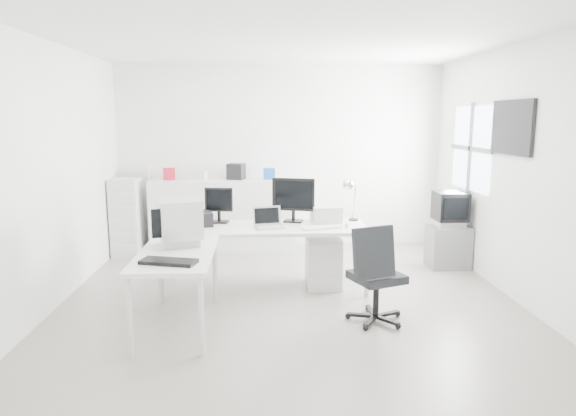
{
  "coord_description": "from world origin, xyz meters",
  "views": [
    {
      "loc": [
        -0.29,
        -5.49,
        2.01
      ],
      "look_at": [
        0.0,
        0.2,
        1.0
      ],
      "focal_mm": 32.0,
      "sensor_mm": 36.0,
      "label": 1
    }
  ],
  "objects": [
    {
      "name": "floor",
      "position": [
        0.0,
        0.0,
        0.0
      ],
      "size": [
        5.0,
        5.0,
        0.01
      ],
      "primitive_type": "cube",
      "color": "#B6AFA3",
      "rests_on": "ground"
    },
    {
      "name": "ceiling",
      "position": [
        0.0,
        0.0,
        2.8
      ],
      "size": [
        5.0,
        5.0,
        0.01
      ],
      "primitive_type": "cube",
      "color": "white",
      "rests_on": "back_wall"
    },
    {
      "name": "back_wall",
      "position": [
        0.0,
        2.5,
        1.4
      ],
      "size": [
        5.0,
        0.02,
        2.8
      ],
      "primitive_type": "cube",
      "color": "white",
      "rests_on": "floor"
    },
    {
      "name": "left_wall",
      "position": [
        -2.5,
        0.0,
        1.4
      ],
      "size": [
        0.02,
        5.0,
        2.8
      ],
      "primitive_type": "cube",
      "color": "white",
      "rests_on": "floor"
    },
    {
      "name": "right_wall",
      "position": [
        2.5,
        0.0,
        1.4
      ],
      "size": [
        0.02,
        5.0,
        2.8
      ],
      "primitive_type": "cube",
      "color": "white",
      "rests_on": "floor"
    },
    {
      "name": "window",
      "position": [
        2.48,
        1.2,
        1.6
      ],
      "size": [
        0.02,
        1.2,
        1.1
      ],
      "primitive_type": null,
      "color": "white",
      "rests_on": "right_wall"
    },
    {
      "name": "wall_picture",
      "position": [
        2.47,
        0.1,
        1.9
      ],
      "size": [
        0.04,
        0.9,
        0.6
      ],
      "primitive_type": null,
      "color": "black",
      "rests_on": "right_wall"
    },
    {
      "name": "main_desk",
      "position": [
        -0.26,
        0.39,
        0.38
      ],
      "size": [
        2.4,
        0.8,
        0.75
      ],
      "primitive_type": null,
      "color": "silver",
      "rests_on": "floor"
    },
    {
      "name": "side_desk",
      "position": [
        -1.11,
        -0.71,
        0.38
      ],
      "size": [
        0.7,
        1.4,
        0.75
      ],
      "primitive_type": null,
      "color": "silver",
      "rests_on": "floor"
    },
    {
      "name": "drawer_pedestal",
      "position": [
        0.44,
        0.44,
        0.3
      ],
      "size": [
        0.4,
        0.5,
        0.6
      ],
      "primitive_type": "cube",
      "color": "silver",
      "rests_on": "floor"
    },
    {
      "name": "inkjet_printer",
      "position": [
        -1.11,
        0.49,
        0.83
      ],
      "size": [
        0.51,
        0.44,
        0.16
      ],
      "primitive_type": "cube",
      "rotation": [
        0.0,
        0.0,
        0.21
      ],
      "color": "black",
      "rests_on": "main_desk"
    },
    {
      "name": "lcd_monitor_small",
      "position": [
        -0.81,
        0.64,
        0.96
      ],
      "size": [
        0.35,
        0.23,
        0.42
      ],
      "primitive_type": null,
      "rotation": [
        0.0,
        0.0,
        -0.11
      ],
      "color": "black",
      "rests_on": "main_desk"
    },
    {
      "name": "lcd_monitor_large",
      "position": [
        0.09,
        0.64,
        1.02
      ],
      "size": [
        0.56,
        0.34,
        0.54
      ],
      "primitive_type": null,
      "rotation": [
        0.0,
        0.0,
        -0.27
      ],
      "color": "black",
      "rests_on": "main_desk"
    },
    {
      "name": "laptop",
      "position": [
        -0.21,
        0.29,
        0.86
      ],
      "size": [
        0.41,
        0.42,
        0.23
      ],
      "primitive_type": null,
      "rotation": [
        0.0,
        0.0,
        0.21
      ],
      "color": "#B7B7BA",
      "rests_on": "main_desk"
    },
    {
      "name": "white_keyboard",
      "position": [
        0.39,
        0.24,
        0.76
      ],
      "size": [
        0.48,
        0.27,
        0.02
      ],
      "primitive_type": "cube",
      "rotation": [
        0.0,
        0.0,
        0.31
      ],
      "color": "silver",
      "rests_on": "main_desk"
    },
    {
      "name": "white_mouse",
      "position": [
        0.69,
        0.29,
        0.78
      ],
      "size": [
        0.06,
        0.06,
        0.06
      ],
      "primitive_type": "sphere",
      "color": "silver",
      "rests_on": "main_desk"
    },
    {
      "name": "laser_printer",
      "position": [
        0.49,
        0.61,
        0.85
      ],
      "size": [
        0.37,
        0.33,
        0.2
      ],
      "primitive_type": "cube",
      "rotation": [
        0.0,
        0.0,
        0.11
      ],
      "color": "silver",
      "rests_on": "main_desk"
    },
    {
      "name": "desk_lamp",
      "position": [
        0.84,
        0.69,
        1.0
      ],
      "size": [
        0.19,
        0.19,
        0.49
      ],
      "primitive_type": null,
      "rotation": [
        0.0,
        0.0,
        0.16
      ],
      "color": "silver",
      "rests_on": "main_desk"
    },
    {
      "name": "crt_monitor",
      "position": [
        -1.11,
        -0.46,
        0.99
      ],
      "size": [
        0.52,
        0.52,
        0.48
      ],
      "primitive_type": null,
      "rotation": [
        0.0,
        0.0,
        0.32
      ],
      "color": "#B7B7BA",
      "rests_on": "side_desk"
    },
    {
      "name": "black_keyboard",
      "position": [
        -1.11,
        -1.11,
        0.77
      ],
      "size": [
        0.52,
        0.31,
        0.03
      ],
      "primitive_type": "cube",
      "rotation": [
        0.0,
        0.0,
        -0.26
      ],
      "color": "black",
      "rests_on": "side_desk"
    },
    {
      "name": "office_chair",
      "position": [
        0.83,
        -0.68,
        0.51
      ],
      "size": [
        0.76,
        0.76,
        1.01
      ],
      "primitive_type": null,
      "rotation": [
        0.0,
        0.0,
        0.38
      ],
      "color": "#232527",
      "rests_on": "floor"
    },
    {
      "name": "tv_cabinet",
      "position": [
        2.22,
        1.14,
        0.29
      ],
      "size": [
        0.52,
        0.43,
        0.57
      ],
      "primitive_type": "cube",
      "color": "slate",
      "rests_on": "floor"
    },
    {
      "name": "crt_tv",
      "position": [
        2.22,
        1.14,
        0.8
      ],
      "size": [
        0.5,
        0.48,
        0.45
      ],
      "primitive_type": null,
      "color": "black",
      "rests_on": "tv_cabinet"
    },
    {
      "name": "sideboard",
      "position": [
        -0.88,
        2.24,
        0.54
      ],
      "size": [
        2.17,
        0.54,
        1.09
      ],
      "primitive_type": "cube",
      "color": "silver",
      "rests_on": "floor"
    },
    {
      "name": "clutter_box_a",
      "position": [
        -1.68,
        2.24,
        1.17
      ],
      "size": [
        0.2,
        0.18,
        0.17
      ],
      "primitive_type": "cube",
      "rotation": [
        0.0,
        0.0,
        0.17
      ],
      "color": "#AB182A",
      "rests_on": "sideboard"
    },
    {
      "name": "clutter_box_b",
      "position": [
        -1.18,
        2.24,
        1.15
      ],
      "size": [
        0.16,
        0.15,
        0.13
      ],
      "primitive_type": "cube",
      "rotation": [
        0.0,
        0.0,
        -0.41
      ],
      "color": "silver",
      "rests_on": "sideboard"
    },
    {
      "name": "clutter_box_c",
      "position": [
        -0.68,
        2.24,
        1.2
      ],
      "size": [
        0.29,
        0.28,
        0.24
      ],
      "primitive_type": "cube",
      "rotation": [
        0.0,
        0.0,
        -0.31
      ],
      "color": "black",
      "rests_on": "sideboard"
    },
    {
      "name": "clutter_box_d",
      "position": [
        -0.18,
        2.24,
        1.17
      ],
      "size": [
        0.17,
        0.16,
        0.16
      ],
      "primitive_type": "cube",
      "rotation": [
        0.0,
        0.0,
        0.07
      ],
      "color": "#16479D",
      "rests_on": "sideboard"
    },
    {
      "name": "clutter_bottle",
      "position": [
        -1.98,
        2.28,
        1.2
      ],
      "size": [
        0.07,
        0.07,
        0.22
      ],
      "primitive_type": "cylinder",
      "color": "silver",
      "rests_on": "sideboard"
    },
    {
      "name": "filing_cabinet",
      "position": [
        -2.28,
        2.01,
        0.56
      ],
      "size": [
        0.39,
        0.47,
        1.13
      ],
      "primitive_type": "cube",
      "color": "silver",
      "rests_on": "floor"
    }
  ]
}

